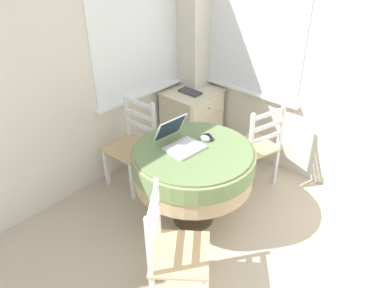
# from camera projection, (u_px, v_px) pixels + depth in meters

# --- Properties ---
(corner_room_shell) EXTENTS (4.07, 4.82, 2.55)m
(corner_room_shell) POSITION_uv_depth(u_px,v_px,m) (230.00, 71.00, 3.09)
(corner_room_shell) COLOR beige
(corner_room_shell) RESTS_ON ground_plane
(round_dining_table) EXTENTS (1.03, 1.03, 0.75)m
(round_dining_table) POSITION_uv_depth(u_px,v_px,m) (193.00, 164.00, 3.12)
(round_dining_table) COLOR #4C3D2D
(round_dining_table) RESTS_ON ground_plane
(laptop) EXTENTS (0.32, 0.38, 0.23)m
(laptop) POSITION_uv_depth(u_px,v_px,m) (179.00, 141.00, 3.07)
(laptop) COLOR silver
(laptop) RESTS_ON round_dining_table
(computer_mouse) EXTENTS (0.06, 0.09, 0.05)m
(computer_mouse) POSITION_uv_depth(u_px,v_px,m) (205.00, 138.00, 3.16)
(computer_mouse) COLOR silver
(computer_mouse) RESTS_ON round_dining_table
(cell_phone) EXTENTS (0.10, 0.13, 0.01)m
(cell_phone) POSITION_uv_depth(u_px,v_px,m) (209.00, 137.00, 3.21)
(cell_phone) COLOR #2D2D33
(cell_phone) RESTS_ON round_dining_table
(dining_chair_near_back_window) EXTENTS (0.42, 0.45, 0.91)m
(dining_chair_near_back_window) POSITION_uv_depth(u_px,v_px,m) (133.00, 146.00, 3.69)
(dining_chair_near_back_window) COLOR tan
(dining_chair_near_back_window) RESTS_ON ground_plane
(dining_chair_near_right_window) EXTENTS (0.51, 0.49, 0.91)m
(dining_chair_near_right_window) POSITION_uv_depth(u_px,v_px,m) (255.00, 147.00, 3.66)
(dining_chair_near_right_window) COLOR tan
(dining_chair_near_right_window) RESTS_ON ground_plane
(dining_chair_camera_near) EXTENTS (0.57, 0.57, 0.91)m
(dining_chair_camera_near) POSITION_uv_depth(u_px,v_px,m) (174.00, 252.00, 2.52)
(dining_chair_camera_near) COLOR tan
(dining_chair_camera_near) RESTS_ON ground_plane
(corner_cabinet) EXTENTS (0.60, 0.51, 0.72)m
(corner_cabinet) POSITION_uv_depth(u_px,v_px,m) (192.00, 119.00, 4.34)
(corner_cabinet) COLOR beige
(corner_cabinet) RESTS_ON ground_plane
(book_on_cabinet) EXTENTS (0.12, 0.26, 0.02)m
(book_on_cabinet) POSITION_uv_depth(u_px,v_px,m) (190.00, 92.00, 4.10)
(book_on_cabinet) COLOR #3F3F44
(book_on_cabinet) RESTS_ON corner_cabinet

